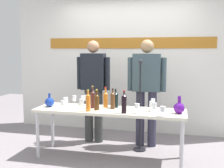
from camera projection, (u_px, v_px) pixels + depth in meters
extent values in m
plane|color=gray|center=(110.00, 158.00, 4.09)|extent=(10.00, 10.00, 0.00)
cube|color=white|center=(128.00, 54.00, 5.32)|extent=(4.53, 0.10, 3.00)
cube|color=#B67022|center=(128.00, 43.00, 5.24)|extent=(3.17, 0.01, 0.20)
cube|color=silver|center=(110.00, 111.00, 4.00)|extent=(2.16, 0.59, 0.04)
cylinder|color=silver|center=(38.00, 135.00, 4.05)|extent=(0.05, 0.05, 0.69)
cylinder|color=silver|center=(182.00, 146.00, 3.57)|extent=(0.05, 0.05, 0.69)
cylinder|color=silver|center=(52.00, 126.00, 4.52)|extent=(0.05, 0.05, 0.69)
cylinder|color=silver|center=(182.00, 135.00, 4.04)|extent=(0.05, 0.05, 0.69)
sphere|color=navy|center=(50.00, 102.00, 4.17)|extent=(0.14, 0.14, 0.14)
cylinder|color=navy|center=(49.00, 96.00, 4.15)|extent=(0.04, 0.04, 0.08)
sphere|color=#52138D|center=(179.00, 108.00, 3.72)|extent=(0.15, 0.15, 0.15)
cylinder|color=#52138D|center=(179.00, 100.00, 3.71)|extent=(0.04, 0.04, 0.10)
cylinder|color=#323634|center=(89.00, 115.00, 4.80)|extent=(0.14, 0.14, 0.91)
cylinder|color=#323634|center=(99.00, 116.00, 4.76)|extent=(0.14, 0.14, 0.91)
cube|color=black|center=(93.00, 72.00, 4.69)|extent=(0.39, 0.22, 0.61)
cylinder|color=black|center=(80.00, 73.00, 4.75)|extent=(0.09, 0.09, 0.55)
cylinder|color=black|center=(107.00, 74.00, 4.63)|extent=(0.09, 0.09, 0.55)
sphere|color=#9E7150|center=(93.00, 47.00, 4.63)|extent=(0.20, 0.20, 0.20)
cylinder|color=#2F2E41|center=(140.00, 118.00, 4.59)|extent=(0.14, 0.14, 0.91)
cylinder|color=#2F2E41|center=(152.00, 119.00, 4.54)|extent=(0.14, 0.14, 0.91)
cube|color=#35474E|center=(147.00, 73.00, 4.47)|extent=(0.44, 0.22, 0.60)
cylinder|color=#35474E|center=(130.00, 74.00, 4.54)|extent=(0.09, 0.09, 0.54)
cylinder|color=#35474E|center=(164.00, 75.00, 4.41)|extent=(0.09, 0.09, 0.54)
sphere|color=#9A7751|center=(147.00, 46.00, 4.42)|extent=(0.21, 0.21, 0.21)
cylinder|color=orange|center=(88.00, 103.00, 3.86)|extent=(0.06, 0.06, 0.22)
cone|color=orange|center=(88.00, 95.00, 3.85)|extent=(0.06, 0.06, 0.03)
cylinder|color=orange|center=(88.00, 93.00, 3.84)|extent=(0.03, 0.03, 0.06)
cylinder|color=gold|center=(88.00, 90.00, 3.84)|extent=(0.03, 0.03, 0.02)
cylinder|color=#462A10|center=(97.00, 103.00, 3.94)|extent=(0.07, 0.07, 0.20)
cone|color=#462A10|center=(97.00, 95.00, 3.93)|extent=(0.07, 0.07, 0.03)
cylinder|color=#462A10|center=(97.00, 93.00, 3.92)|extent=(0.03, 0.03, 0.08)
cylinder|color=gold|center=(97.00, 90.00, 3.92)|extent=(0.03, 0.03, 0.02)
cylinder|color=#512F18|center=(113.00, 101.00, 4.02)|extent=(0.07, 0.07, 0.22)
cone|color=#512F18|center=(113.00, 93.00, 4.01)|extent=(0.07, 0.07, 0.03)
cylinder|color=#512F18|center=(113.00, 92.00, 4.01)|extent=(0.03, 0.03, 0.06)
cylinder|color=black|center=(113.00, 89.00, 4.00)|extent=(0.03, 0.03, 0.02)
cylinder|color=black|center=(124.00, 105.00, 3.74)|extent=(0.07, 0.07, 0.23)
cone|color=black|center=(124.00, 95.00, 3.72)|extent=(0.07, 0.07, 0.03)
cylinder|color=black|center=(124.00, 94.00, 3.72)|extent=(0.02, 0.02, 0.06)
cylinder|color=#AD1416|center=(124.00, 91.00, 3.72)|extent=(0.03, 0.03, 0.02)
cylinder|color=orange|center=(106.00, 100.00, 4.14)|extent=(0.07, 0.07, 0.20)
cone|color=orange|center=(106.00, 93.00, 4.13)|extent=(0.07, 0.07, 0.03)
cylinder|color=orange|center=(106.00, 91.00, 4.12)|extent=(0.03, 0.03, 0.09)
cylinder|color=red|center=(106.00, 87.00, 4.12)|extent=(0.03, 0.03, 0.02)
cylinder|color=#4E251D|center=(93.00, 100.00, 4.07)|extent=(0.06, 0.06, 0.23)
cone|color=#4E251D|center=(93.00, 92.00, 4.05)|extent=(0.06, 0.06, 0.03)
cylinder|color=#4E251D|center=(93.00, 90.00, 4.05)|extent=(0.02, 0.02, 0.08)
cylinder|color=gold|center=(93.00, 86.00, 4.04)|extent=(0.03, 0.03, 0.02)
cylinder|color=black|center=(116.00, 101.00, 4.12)|extent=(0.07, 0.07, 0.20)
cone|color=black|center=(116.00, 93.00, 4.10)|extent=(0.07, 0.07, 0.03)
cylinder|color=black|center=(116.00, 92.00, 4.10)|extent=(0.02, 0.02, 0.06)
cylinder|color=black|center=(116.00, 89.00, 4.10)|extent=(0.03, 0.03, 0.02)
cylinder|color=white|center=(66.00, 107.00, 4.18)|extent=(0.06, 0.06, 0.00)
cylinder|color=white|center=(66.00, 105.00, 4.17)|extent=(0.01, 0.01, 0.06)
cylinder|color=white|center=(66.00, 100.00, 4.17)|extent=(0.07, 0.07, 0.08)
cylinder|color=white|center=(63.00, 109.00, 3.99)|extent=(0.06, 0.06, 0.00)
cylinder|color=white|center=(63.00, 107.00, 3.98)|extent=(0.01, 0.01, 0.06)
cylinder|color=white|center=(63.00, 103.00, 3.98)|extent=(0.06, 0.06, 0.07)
cylinder|color=white|center=(83.00, 104.00, 4.35)|extent=(0.06, 0.06, 0.00)
cylinder|color=white|center=(83.00, 102.00, 4.34)|extent=(0.01, 0.01, 0.06)
cylinder|color=white|center=(83.00, 98.00, 4.33)|extent=(0.07, 0.07, 0.07)
cylinder|color=white|center=(74.00, 106.00, 4.23)|extent=(0.06, 0.06, 0.00)
cylinder|color=white|center=(74.00, 103.00, 4.22)|extent=(0.01, 0.01, 0.08)
cylinder|color=white|center=(74.00, 98.00, 4.21)|extent=(0.06, 0.06, 0.08)
cylinder|color=white|center=(86.00, 105.00, 4.27)|extent=(0.05, 0.05, 0.00)
cylinder|color=white|center=(86.00, 103.00, 4.26)|extent=(0.01, 0.01, 0.08)
cylinder|color=white|center=(86.00, 98.00, 4.25)|extent=(0.07, 0.07, 0.08)
cylinder|color=white|center=(81.00, 108.00, 4.05)|extent=(0.06, 0.06, 0.00)
cylinder|color=white|center=(81.00, 106.00, 4.04)|extent=(0.01, 0.01, 0.06)
cylinder|color=white|center=(81.00, 101.00, 4.03)|extent=(0.06, 0.06, 0.08)
cylinder|color=white|center=(153.00, 109.00, 4.00)|extent=(0.06, 0.06, 0.00)
cylinder|color=white|center=(153.00, 107.00, 4.00)|extent=(0.01, 0.01, 0.07)
cylinder|color=white|center=(153.00, 101.00, 3.99)|extent=(0.06, 0.06, 0.08)
cylinder|color=white|center=(152.00, 111.00, 3.86)|extent=(0.06, 0.06, 0.00)
cylinder|color=white|center=(152.00, 109.00, 3.85)|extent=(0.01, 0.01, 0.07)
cylinder|color=white|center=(152.00, 104.00, 3.84)|extent=(0.07, 0.07, 0.07)
cylinder|color=white|center=(137.00, 113.00, 3.75)|extent=(0.06, 0.06, 0.00)
cylinder|color=white|center=(137.00, 111.00, 3.75)|extent=(0.01, 0.01, 0.06)
cylinder|color=white|center=(137.00, 106.00, 3.74)|extent=(0.07, 0.07, 0.07)
cylinder|color=white|center=(154.00, 114.00, 3.72)|extent=(0.06, 0.06, 0.00)
cylinder|color=white|center=(154.00, 111.00, 3.71)|extent=(0.01, 0.01, 0.06)
cylinder|color=white|center=(154.00, 106.00, 3.70)|extent=(0.06, 0.06, 0.09)
cylinder|color=white|center=(163.00, 116.00, 3.59)|extent=(0.05, 0.05, 0.00)
cylinder|color=white|center=(163.00, 114.00, 3.58)|extent=(0.01, 0.01, 0.06)
cylinder|color=white|center=(163.00, 109.00, 3.58)|extent=(0.07, 0.07, 0.07)
cylinder|color=black|center=(139.00, 149.00, 4.41)|extent=(0.20, 0.20, 0.02)
cylinder|color=black|center=(140.00, 107.00, 4.32)|extent=(0.02, 0.02, 1.37)
sphere|color=#232328|center=(140.00, 61.00, 4.24)|extent=(0.06, 0.06, 0.06)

